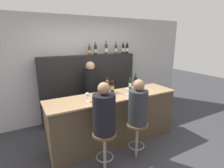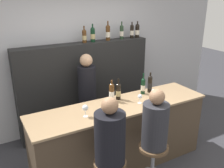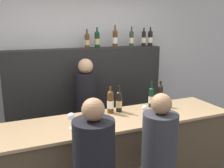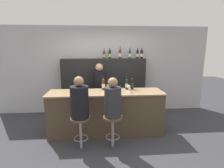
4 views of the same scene
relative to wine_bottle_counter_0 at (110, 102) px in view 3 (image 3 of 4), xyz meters
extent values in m
cube|color=#B2B2B7|center=(0.04, 1.30, 0.17)|extent=(6.40, 0.05, 2.60)
cube|color=#473828|center=(0.04, -0.19, -0.65)|extent=(2.57, 0.64, 0.96)
cube|color=#997A56|center=(0.04, -0.19, -0.15)|extent=(2.61, 0.68, 0.03)
cube|color=black|center=(0.04, 1.07, -0.30)|extent=(2.44, 0.28, 1.66)
cylinder|color=#4C2D14|center=(0.00, 0.00, -0.02)|extent=(0.08, 0.08, 0.23)
cylinder|color=white|center=(0.00, 0.00, -0.03)|extent=(0.08, 0.08, 0.09)
sphere|color=#4C2D14|center=(0.00, 0.00, 0.09)|extent=(0.08, 0.08, 0.08)
cylinder|color=#4C2D14|center=(0.00, 0.00, 0.15)|extent=(0.02, 0.02, 0.07)
cylinder|color=black|center=(0.11, 0.00, -0.03)|extent=(0.07, 0.07, 0.21)
cylinder|color=tan|center=(0.11, 0.00, -0.04)|extent=(0.07, 0.07, 0.08)
sphere|color=black|center=(0.11, 0.00, 0.07)|extent=(0.07, 0.07, 0.07)
cylinder|color=black|center=(0.11, 0.00, 0.14)|extent=(0.02, 0.02, 0.10)
cylinder|color=black|center=(0.56, 0.00, -0.03)|extent=(0.06, 0.06, 0.22)
cylinder|color=beige|center=(0.56, 0.00, -0.04)|extent=(0.07, 0.07, 0.09)
sphere|color=black|center=(0.56, 0.00, 0.08)|extent=(0.06, 0.06, 0.06)
cylinder|color=black|center=(0.56, 0.00, 0.14)|extent=(0.02, 0.02, 0.10)
cylinder|color=black|center=(0.69, 0.00, -0.02)|extent=(0.07, 0.07, 0.24)
cylinder|color=black|center=(0.69, 0.00, -0.03)|extent=(0.07, 0.07, 0.10)
sphere|color=black|center=(0.69, 0.00, 0.10)|extent=(0.07, 0.07, 0.07)
cylinder|color=black|center=(0.69, 0.00, 0.15)|extent=(0.02, 0.02, 0.07)
cylinder|color=#4C2D14|center=(0.06, 1.07, 0.63)|extent=(0.07, 0.07, 0.19)
cylinder|color=tan|center=(0.06, 1.07, 0.62)|extent=(0.08, 0.08, 0.08)
sphere|color=#4C2D14|center=(0.06, 1.07, 0.72)|extent=(0.07, 0.07, 0.07)
cylinder|color=#4C2D14|center=(0.06, 1.07, 0.78)|extent=(0.02, 0.02, 0.08)
cylinder|color=black|center=(0.22, 1.07, 0.64)|extent=(0.08, 0.08, 0.21)
cylinder|color=tan|center=(0.22, 1.07, 0.63)|extent=(0.08, 0.08, 0.09)
sphere|color=black|center=(0.22, 1.07, 0.75)|extent=(0.08, 0.08, 0.08)
cylinder|color=black|center=(0.22, 1.07, 0.80)|extent=(0.02, 0.02, 0.08)
cylinder|color=#4C2D14|center=(0.52, 1.07, 0.65)|extent=(0.08, 0.08, 0.23)
cylinder|color=beige|center=(0.52, 1.07, 0.64)|extent=(0.08, 0.08, 0.09)
sphere|color=#4C2D14|center=(0.52, 1.07, 0.77)|extent=(0.08, 0.08, 0.08)
cylinder|color=#4C2D14|center=(0.52, 1.07, 0.83)|extent=(0.02, 0.02, 0.09)
cylinder|color=#233823|center=(0.81, 1.07, 0.64)|extent=(0.07, 0.07, 0.22)
cylinder|color=beige|center=(0.81, 1.07, 0.63)|extent=(0.07, 0.07, 0.09)
sphere|color=#233823|center=(0.81, 1.07, 0.75)|extent=(0.07, 0.07, 0.07)
cylinder|color=#233823|center=(0.81, 1.07, 0.81)|extent=(0.02, 0.02, 0.08)
cylinder|color=black|center=(1.04, 1.07, 0.64)|extent=(0.07, 0.07, 0.22)
cylinder|color=beige|center=(1.04, 1.07, 0.63)|extent=(0.07, 0.07, 0.09)
sphere|color=black|center=(1.04, 1.07, 0.75)|extent=(0.07, 0.07, 0.07)
cylinder|color=black|center=(1.04, 1.07, 0.80)|extent=(0.02, 0.02, 0.07)
cylinder|color=black|center=(1.16, 1.07, 0.64)|extent=(0.08, 0.08, 0.22)
cylinder|color=beige|center=(1.16, 1.07, 0.63)|extent=(0.08, 0.08, 0.09)
sphere|color=black|center=(1.16, 1.07, 0.75)|extent=(0.08, 0.08, 0.08)
cylinder|color=black|center=(1.16, 1.07, 0.80)|extent=(0.02, 0.02, 0.07)
cylinder|color=silver|center=(-0.53, -0.27, -0.13)|extent=(0.06, 0.06, 0.00)
cylinder|color=silver|center=(-0.53, -0.27, -0.09)|extent=(0.01, 0.01, 0.08)
sphere|color=silver|center=(-0.53, -0.27, -0.01)|extent=(0.08, 0.08, 0.08)
cylinder|color=silver|center=(0.31, -0.27, -0.13)|extent=(0.06, 0.06, 0.00)
cylinder|color=silver|center=(0.31, -0.27, -0.10)|extent=(0.01, 0.01, 0.07)
sphere|color=silver|center=(0.31, -0.27, -0.04)|extent=(0.06, 0.06, 0.06)
cylinder|color=silver|center=(0.55, -0.27, -0.13)|extent=(0.08, 0.08, 0.00)
cylinder|color=silver|center=(0.55, -0.27, -0.09)|extent=(0.01, 0.01, 0.09)
sphere|color=silver|center=(0.55, -0.27, -0.01)|extent=(0.07, 0.07, 0.07)
cylinder|color=black|center=(-0.48, -0.82, -0.17)|extent=(0.35, 0.35, 0.62)
sphere|color=#936B4C|center=(-0.48, -0.82, 0.23)|extent=(0.19, 0.19, 0.19)
cylinder|color=#28282D|center=(0.15, -0.82, -0.19)|extent=(0.32, 0.32, 0.59)
sphere|color=#936B4C|center=(0.15, -0.82, 0.20)|extent=(0.19, 0.19, 0.19)
cylinder|color=black|center=(-0.09, 0.68, -0.45)|extent=(0.30, 0.30, 1.35)
sphere|color=tan|center=(-0.09, 0.68, 0.33)|extent=(0.21, 0.21, 0.21)
camera|label=1|loc=(-1.55, -3.00, 0.94)|focal=28.00mm
camera|label=2|loc=(-1.63, -2.90, 1.35)|focal=40.00mm
camera|label=3|loc=(-1.06, -2.58, 0.88)|focal=40.00mm
camera|label=4|loc=(-0.13, -4.03, 0.84)|focal=28.00mm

